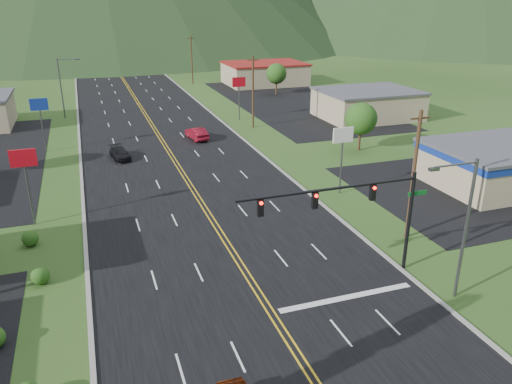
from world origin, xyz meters
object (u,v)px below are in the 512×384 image
object	(u,v)px
streetlight_west	(63,84)
car_dark_mid	(120,154)
traffic_signal	(358,204)
car_red_far	(197,134)
streetlight_east	(463,221)

from	to	relation	value
streetlight_west	car_dark_mid	bearing A→B (deg)	-76.29
traffic_signal	car_dark_mid	world-z (taller)	traffic_signal
traffic_signal	car_dark_mid	distance (m)	34.45
traffic_signal	streetlight_west	xyz separation A→B (m)	(-18.16, 56.00, -0.15)
car_dark_mid	streetlight_west	bearing A→B (deg)	94.75
car_red_far	streetlight_west	bearing A→B (deg)	-57.86
car_dark_mid	car_red_far	xyz separation A→B (m)	(10.24, 5.42, 0.15)
streetlight_east	traffic_signal	bearing A→B (deg)	139.61
streetlight_west	car_red_far	bearing A→B (deg)	-49.27
traffic_signal	car_red_far	bearing A→B (deg)	93.12
traffic_signal	car_dark_mid	xyz separation A→B (m)	(-12.27, 31.85, -4.70)
streetlight_west	car_red_far	xyz separation A→B (m)	(16.13, -18.73, -4.40)
car_dark_mid	traffic_signal	bearing A→B (deg)	-77.89
streetlight_west	car_dark_mid	distance (m)	25.28
streetlight_east	car_dark_mid	xyz separation A→B (m)	(-16.96, 35.84, -4.55)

